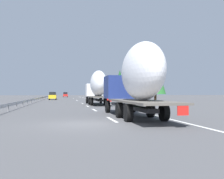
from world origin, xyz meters
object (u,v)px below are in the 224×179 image
object	(u,v)px
truck_lead	(97,86)
truck_trailing	(136,79)
car_yellow_coupe	(53,96)
road_sign	(101,90)
car_red_compact	(65,95)

from	to	relation	value
truck_lead	truck_trailing	distance (m)	19.51
car_yellow_coupe	truck_lead	bearing A→B (deg)	-165.27
car_yellow_coupe	road_sign	xyz separation A→B (m)	(-9.97, -10.40, 1.33)
car_red_compact	car_yellow_coupe	xyz separation A→B (m)	(-37.95, 3.40, -0.02)
truck_trailing	road_sign	distance (m)	37.43
truck_trailing	car_red_compact	size ratio (longest dim) A/B	2.96
truck_trailing	road_sign	world-z (taller)	truck_trailing
truck_lead	road_sign	distance (m)	18.07
truck_trailing	car_red_compact	bearing A→B (deg)	2.62
truck_trailing	car_yellow_coupe	xyz separation A→B (m)	(47.27, 7.30, -1.68)
truck_lead	car_red_compact	xyz separation A→B (m)	(65.71, 3.90, -1.62)
truck_trailing	car_yellow_coupe	bearing A→B (deg)	8.78
truck_lead	road_sign	world-z (taller)	truck_lead
truck_lead	road_sign	xyz separation A→B (m)	(17.80, -3.10, -0.32)
truck_lead	car_red_compact	distance (m)	65.85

